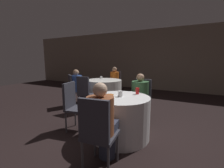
# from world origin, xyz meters

# --- Properties ---
(ground_plane) EXTENTS (16.00, 16.00, 0.00)m
(ground_plane) POSITION_xyz_m (0.00, 0.00, 0.00)
(ground_plane) COLOR black
(wall_back) EXTENTS (16.00, 0.06, 2.80)m
(wall_back) POSITION_xyz_m (0.00, 4.81, 1.40)
(wall_back) COLOR gray
(wall_back) RESTS_ON ground_plane
(table_near) EXTENTS (1.05, 1.05, 0.74)m
(table_near) POSITION_xyz_m (0.02, -0.04, 0.37)
(table_near) COLOR white
(table_near) RESTS_ON ground_plane
(table_far) EXTENTS (1.16, 1.16, 0.74)m
(table_far) POSITION_xyz_m (-1.41, 1.81, 0.37)
(table_far) COLOR white
(table_far) RESTS_ON ground_plane
(chair_near_west) EXTENTS (0.47, 0.47, 0.95)m
(chair_near_west) POSITION_xyz_m (-0.90, -0.22, 0.56)
(chair_near_west) COLOR #383842
(chair_near_west) RESTS_ON ground_plane
(chair_near_north) EXTENTS (0.44, 0.45, 0.95)m
(chair_near_north) POSITION_xyz_m (0.13, 0.90, 0.56)
(chair_near_north) COLOR #383842
(chair_near_north) RESTS_ON ground_plane
(chair_near_south) EXTENTS (0.45, 0.45, 0.95)m
(chair_near_south) POSITION_xyz_m (0.15, -0.97, 0.56)
(chair_near_south) COLOR #383842
(chair_near_south) RESTS_ON ground_plane
(chair_far_north) EXTENTS (0.43, 0.43, 0.95)m
(chair_far_north) POSITION_xyz_m (-1.48, 2.80, 0.56)
(chair_far_north) COLOR #383842
(chair_far_north) RESTS_ON ground_plane
(chair_far_south) EXTENTS (0.40, 0.41, 0.95)m
(chair_far_south) POSITION_xyz_m (-1.41, 0.81, 0.56)
(chair_far_south) COLOR #383842
(chair_far_south) RESTS_ON ground_plane
(chair_far_southwest) EXTENTS (0.56, 0.56, 0.95)m
(chair_far_southwest) POSITION_xyz_m (-2.01, 1.01, 0.56)
(chair_far_southwest) COLOR #383842
(chair_far_southwest) RESTS_ON ground_plane
(person_floral_shirt) EXTENTS (0.37, 0.51, 1.11)m
(person_floral_shirt) POSITION_xyz_m (0.13, -0.80, 0.57)
(person_floral_shirt) COLOR #33384C
(person_floral_shirt) RESTS_ON ground_plane
(person_orange_shirt) EXTENTS (0.34, 0.51, 1.13)m
(person_orange_shirt) POSITION_xyz_m (-1.47, 2.63, 0.57)
(person_orange_shirt) COLOR #33384C
(person_orange_shirt) RESTS_ON ground_plane
(person_blue_shirt) EXTENTS (0.47, 0.49, 1.10)m
(person_blue_shirt) POSITION_xyz_m (-1.91, 1.14, 0.57)
(person_blue_shirt) COLOR black
(person_blue_shirt) RESTS_ON ground_plane
(person_green_jacket) EXTENTS (0.40, 0.53, 1.09)m
(person_green_jacket) POSITION_xyz_m (0.11, 0.74, 0.57)
(person_green_jacket) COLOR #4C4238
(person_green_jacket) RESTS_ON ground_plane
(pizza_plate_near) EXTENTS (0.23, 0.23, 0.02)m
(pizza_plate_near) POSITION_xyz_m (-0.19, -0.03, 0.75)
(pizza_plate_near) COLOR white
(pizza_plate_near) RESTS_ON table_near
(soda_can_red) EXTENTS (0.07, 0.07, 0.12)m
(soda_can_red) POSITION_xyz_m (0.22, 0.31, 0.80)
(soda_can_red) COLOR red
(soda_can_red) RESTS_ON table_near
(soda_can_silver) EXTENTS (0.07, 0.07, 0.12)m
(soda_can_silver) POSITION_xyz_m (-0.38, 0.01, 0.80)
(soda_can_silver) COLOR silver
(soda_can_silver) RESTS_ON table_near
(cup_near) EXTENTS (0.08, 0.08, 0.10)m
(cup_near) POSITION_xyz_m (0.02, -0.02, 0.79)
(cup_near) COLOR white
(cup_near) RESTS_ON table_near
(cup_far) EXTENTS (0.07, 0.07, 0.09)m
(cup_far) POSITION_xyz_m (-1.66, 2.05, 0.78)
(cup_far) COLOR white
(cup_far) RESTS_ON table_far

